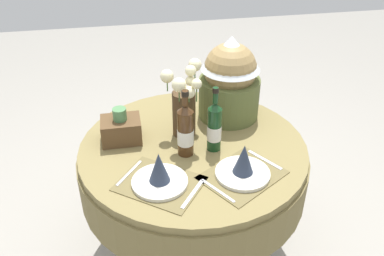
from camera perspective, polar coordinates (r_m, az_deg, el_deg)
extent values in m
plane|color=#9E998E|center=(2.49, 0.12, -16.09)|extent=(8.00, 8.00, 0.00)
cylinder|color=olive|center=(2.01, 0.14, -2.81)|extent=(1.10, 1.10, 0.04)
cylinder|color=olive|center=(2.09, 0.14, -5.68)|extent=(1.12, 1.12, 0.22)
cylinder|color=black|center=(2.23, 0.13, -10.06)|extent=(0.12, 0.12, 0.65)
cylinder|color=black|center=(2.47, 0.12, -15.86)|extent=(0.59, 0.59, 0.03)
cube|color=brown|center=(1.77, -4.46, -7.67)|extent=(0.43, 0.41, 0.00)
cylinder|color=silver|center=(1.77, -4.47, -7.42)|extent=(0.24, 0.24, 0.02)
cone|color=#2D384C|center=(1.72, -4.58, -5.44)|extent=(0.09, 0.09, 0.14)
cube|color=silver|center=(1.84, -8.67, -6.15)|extent=(0.12, 0.16, 0.00)
cube|color=silver|center=(1.72, 0.08, -9.08)|extent=(0.13, 0.16, 0.00)
cube|color=brown|center=(1.83, 6.98, -6.47)|extent=(0.43, 0.40, 0.00)
cylinder|color=silver|center=(1.82, 7.00, -6.23)|extent=(0.24, 0.24, 0.02)
cone|color=#2D384C|center=(1.77, 7.17, -4.26)|extent=(0.09, 0.09, 0.14)
cube|color=silver|center=(1.73, 3.57, -8.62)|extent=(0.11, 0.17, 0.00)
cube|color=silver|center=(1.92, 10.03, -4.35)|extent=(0.11, 0.17, 0.00)
cylinder|color=#47331E|center=(2.02, -1.12, 2.01)|extent=(0.11, 0.11, 0.23)
sphere|color=beige|center=(1.87, -0.40, 4.96)|extent=(0.06, 0.06, 0.06)
cylinder|color=#4C7038|center=(1.88, -0.40, 4.04)|extent=(0.01, 0.01, 0.03)
sphere|color=beige|center=(1.94, -0.21, 6.51)|extent=(0.05, 0.05, 0.05)
cylinder|color=#4C7038|center=(1.96, -0.21, 5.51)|extent=(0.01, 0.01, 0.05)
sphere|color=beige|center=(1.85, 0.65, 6.12)|extent=(0.05, 0.05, 0.05)
cylinder|color=#4C7038|center=(1.88, 0.64, 4.70)|extent=(0.01, 0.01, 0.08)
sphere|color=beige|center=(1.85, -1.80, 5.97)|extent=(0.07, 0.07, 0.07)
cylinder|color=#4C7038|center=(1.88, -1.78, 4.50)|extent=(0.01, 0.01, 0.06)
sphere|color=beige|center=(1.95, -3.48, 7.17)|extent=(0.06, 0.06, 0.06)
cylinder|color=#4C7038|center=(1.97, -3.43, 5.84)|extent=(0.01, 0.01, 0.06)
sphere|color=beige|center=(1.92, -0.18, 7.92)|extent=(0.05, 0.05, 0.05)
cylinder|color=#4C7038|center=(1.95, -0.18, 6.19)|extent=(0.01, 0.01, 0.10)
sphere|color=beige|center=(2.01, 0.41, 8.72)|extent=(0.06, 0.06, 0.06)
cylinder|color=#4C7038|center=(2.03, 0.40, 7.13)|extent=(0.01, 0.01, 0.08)
cylinder|color=#143819|center=(1.92, 3.10, -0.19)|extent=(0.07, 0.07, 0.22)
cylinder|color=silver|center=(1.93, 3.08, -0.62)|extent=(0.07, 0.07, 0.07)
cone|color=#143819|center=(1.85, 3.21, 3.04)|extent=(0.07, 0.07, 0.03)
cylinder|color=#143819|center=(1.83, 3.26, 4.51)|extent=(0.03, 0.03, 0.08)
cylinder|color=black|center=(1.81, 3.29, 5.25)|extent=(0.03, 0.03, 0.02)
cylinder|color=#422814|center=(1.88, -0.90, -0.71)|extent=(0.08, 0.08, 0.23)
cylinder|color=silver|center=(1.89, -0.90, -1.17)|extent=(0.08, 0.08, 0.08)
cone|color=#422814|center=(1.81, -0.94, 2.71)|extent=(0.08, 0.08, 0.03)
cylinder|color=#422814|center=(1.79, -0.95, 4.16)|extent=(0.03, 0.03, 0.07)
cylinder|color=black|center=(1.78, -0.96, 4.82)|extent=(0.03, 0.03, 0.02)
cylinder|color=#566033|center=(2.19, 5.11, 4.23)|extent=(0.32, 0.32, 0.22)
sphere|color=#9E7F4C|center=(2.12, 5.32, 8.12)|extent=(0.27, 0.27, 0.27)
cone|color=silver|center=(2.09, 5.45, 10.30)|extent=(0.30, 0.30, 0.18)
cube|color=brown|center=(2.03, -9.74, -0.26)|extent=(0.19, 0.15, 0.12)
cylinder|color=#4C7F4C|center=(1.99, -9.98, 1.88)|extent=(0.07, 0.07, 0.06)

